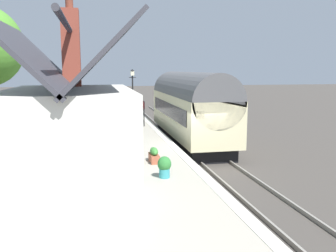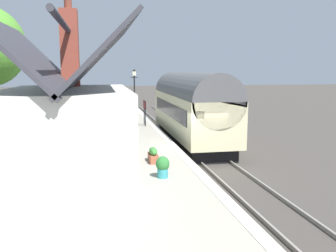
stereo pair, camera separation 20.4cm
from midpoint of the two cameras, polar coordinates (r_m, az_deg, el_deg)
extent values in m
plane|color=#423D38|center=(17.31, 4.20, -6.03)|extent=(160.00, 160.00, 0.00)
cube|color=#A39B8C|center=(16.57, -9.99, -5.09)|extent=(32.00, 6.42, 0.97)
cube|color=beige|center=(16.81, 0.36, -3.03)|extent=(32.00, 0.36, 0.02)
cube|color=gray|center=(17.79, 9.25, -5.48)|extent=(52.00, 0.08, 0.14)
cube|color=gray|center=(17.34, 4.78, -5.77)|extent=(52.00, 0.08, 0.14)
cube|color=black|center=(21.77, 3.22, -1.94)|extent=(9.57, 2.29, 0.70)
cube|color=beige|center=(21.54, 3.26, 1.98)|extent=(10.40, 2.70, 2.30)
cylinder|color=#515154|center=(21.43, 3.28, 5.03)|extent=(10.40, 2.65, 2.65)
cube|color=black|center=(21.20, -0.31, 2.66)|extent=(8.84, 0.03, 0.80)
cylinder|color=black|center=(24.76, 1.38, -0.60)|extent=(0.70, 2.16, 0.70)
cylinder|color=black|center=(18.84, 5.65, -3.71)|extent=(0.70, 2.16, 0.70)
cube|color=black|center=(26.55, 0.38, 4.20)|extent=(0.04, 2.16, 0.90)
cylinder|color=#F2EDCC|center=(26.67, 0.37, 2.11)|extent=(0.06, 0.24, 0.24)
cube|color=red|center=(26.77, 0.35, 1.16)|extent=(0.16, 2.56, 0.24)
cube|color=silver|center=(10.66, -15.61, -2.32)|extent=(5.42, 3.42, 2.97)
cube|color=#38383F|center=(10.44, -11.40, 10.57)|extent=(5.92, 1.96, 1.98)
cube|color=#38383F|center=(10.57, -20.85, 10.15)|extent=(5.92, 1.96, 1.98)
cylinder|color=#38383F|center=(10.53, -16.37, 15.11)|extent=(5.92, 0.16, 0.16)
cube|color=brown|center=(12.15, -15.62, 11.80)|extent=(0.56, 0.56, 2.42)
cylinder|color=brown|center=(12.30, -15.90, 18.28)|extent=(0.24, 0.24, 0.36)
cube|color=teal|center=(11.49, -6.62, -3.45)|extent=(0.90, 0.06, 2.10)
cube|color=teal|center=(9.99, -5.98, -1.52)|extent=(0.80, 0.05, 1.10)
cube|color=teal|center=(12.75, -7.23, 0.75)|extent=(0.80, 0.05, 1.10)
cube|color=#26727F|center=(17.75, -7.52, -1.00)|extent=(1.40, 0.41, 0.06)
cube|color=#26727F|center=(17.73, -6.96, -0.25)|extent=(1.40, 0.12, 0.40)
cube|color=black|center=(17.24, -7.39, -2.07)|extent=(0.06, 0.36, 0.44)
cube|color=black|center=(18.34, -7.62, -1.41)|extent=(0.06, 0.36, 0.44)
cube|color=#26727F|center=(23.98, -8.59, 1.58)|extent=(1.41, 0.45, 0.06)
cube|color=#26727F|center=(23.95, -8.18, 2.14)|extent=(1.40, 0.15, 0.40)
cube|color=black|center=(23.46, -8.55, 0.85)|extent=(0.07, 0.36, 0.44)
cube|color=black|center=(24.56, -8.60, 1.22)|extent=(0.07, 0.36, 0.44)
cube|color=#26727F|center=(20.82, -7.92, 0.47)|extent=(1.42, 0.46, 0.06)
cube|color=#26727F|center=(20.81, -7.45, 1.12)|extent=(1.40, 0.17, 0.40)
cube|color=black|center=(20.31, -7.73, -0.40)|extent=(0.08, 0.36, 0.44)
cube|color=black|center=(21.41, -8.08, 0.08)|extent=(0.08, 0.36, 0.44)
cone|color=black|center=(25.58, -15.58, 1.15)|extent=(0.48, 0.48, 0.31)
cylinder|color=black|center=(25.60, -15.57, 0.87)|extent=(0.26, 0.26, 0.06)
ellipsoid|color=#2D7233|center=(25.53, -15.62, 2.05)|extent=(0.71, 0.71, 0.71)
cylinder|color=teal|center=(26.95, -11.58, 1.71)|extent=(0.33, 0.33, 0.34)
ellipsoid|color=#2D7233|center=(26.91, -11.60, 2.40)|extent=(0.45, 0.45, 0.39)
cone|color=#E35361|center=(26.90, -11.61, 2.73)|extent=(0.08, 0.08, 0.18)
cube|color=#9E5138|center=(13.79, -2.65, -5.11)|extent=(0.84, 0.32, 0.31)
ellipsoid|color=#3D8438|center=(13.73, -2.66, -4.02)|extent=(0.76, 0.29, 0.29)
cylinder|color=teal|center=(11.85, -1.07, -7.48)|extent=(0.35, 0.35, 0.31)
ellipsoid|color=#2D7233|center=(11.77, -1.07, -6.03)|extent=(0.45, 0.45, 0.50)
cylinder|color=black|center=(22.53, -11.84, 0.34)|extent=(0.40, 0.40, 0.38)
ellipsoid|color=#3D8438|center=(22.47, -11.88, 1.32)|extent=(0.56, 0.56, 0.46)
cone|color=#BD5F7C|center=(22.45, -11.89, 1.81)|extent=(0.10, 0.10, 0.22)
cylinder|color=black|center=(25.73, -5.85, 4.59)|extent=(0.10, 0.10, 3.09)
cylinder|color=black|center=(25.66, -5.90, 7.69)|extent=(0.05, 0.50, 0.05)
cube|color=beige|center=(25.65, -5.91, 8.34)|extent=(0.24, 0.24, 0.32)
cone|color=black|center=(25.65, -5.92, 8.83)|extent=(0.32, 0.32, 0.14)
cylinder|color=black|center=(22.23, -4.08, 1.34)|extent=(0.06, 0.06, 1.10)
cylinder|color=black|center=(22.82, -4.28, 1.53)|extent=(0.06, 0.06, 1.10)
cube|color=maroon|center=(22.44, -4.21, 3.39)|extent=(0.90, 0.06, 0.44)
cube|color=black|center=(22.44, -4.21, 3.39)|extent=(0.96, 0.03, 0.50)
camera|label=1|loc=(0.10, -90.36, -0.06)|focal=38.39mm
camera|label=2|loc=(0.10, 89.64, 0.06)|focal=38.39mm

